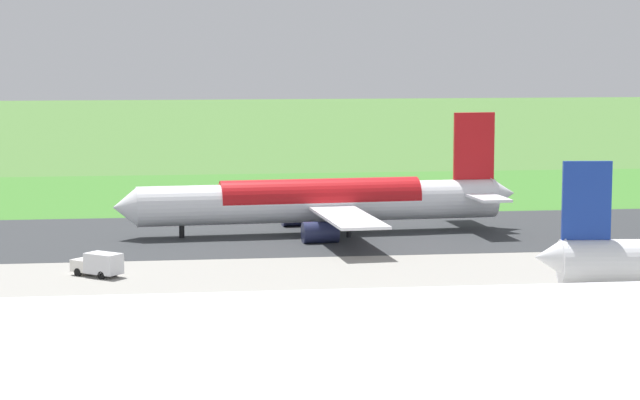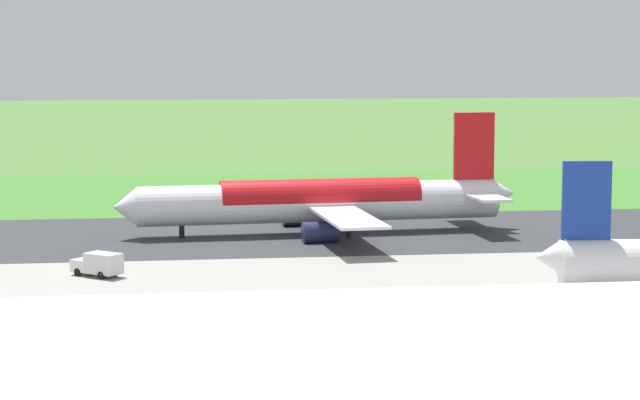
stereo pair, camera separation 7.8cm
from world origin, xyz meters
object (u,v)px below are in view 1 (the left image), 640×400
airliner_main (323,201)px  service_truck_baggage (99,264)px  traffic_cone_orange (214,201)px  no_stopping_sign (235,188)px

airliner_main → service_truck_baggage: size_ratio=9.19×
traffic_cone_orange → service_truck_baggage: bearing=76.0°
no_stopping_sign → traffic_cone_orange: 6.57m
service_truck_baggage → traffic_cone_orange: size_ratio=10.71×
no_stopping_sign → traffic_cone_orange: (3.65, 5.28, -1.39)m
no_stopping_sign → traffic_cone_orange: no_stopping_sign is taller
airliner_main → service_truck_baggage: 39.58m
airliner_main → service_truck_baggage: airliner_main is taller
no_stopping_sign → airliner_main: bearing=102.9°
service_truck_baggage → traffic_cone_orange: service_truck_baggage is taller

